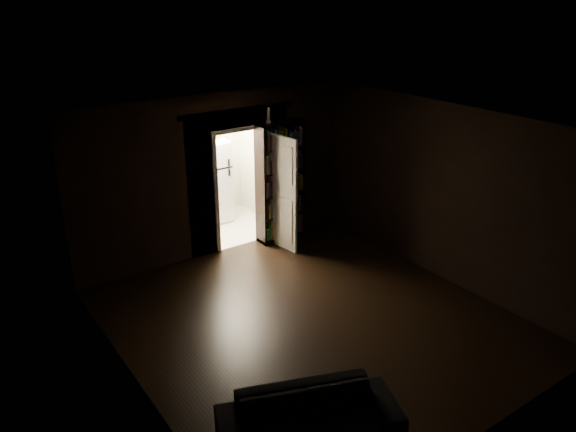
{
  "coord_description": "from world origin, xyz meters",
  "views": [
    {
      "loc": [
        -4.17,
        -5.33,
        4.37
      ],
      "look_at": [
        0.23,
        0.9,
        1.24
      ],
      "focal_mm": 35.0,
      "sensor_mm": 36.0,
      "label": 1
    }
  ],
  "objects": [
    {
      "name": "door",
      "position": [
        1.03,
        2.31,
        1.02
      ],
      "size": [
        0.18,
        0.85,
        2.05
      ],
      "primitive_type": "cube",
      "rotation": [
        0.0,
        0.0,
        1.72
      ],
      "color": "white",
      "rests_on": "ground"
    },
    {
      "name": "room_walls",
      "position": [
        -0.01,
        1.07,
        1.68
      ],
      "size": [
        5.02,
        5.61,
        2.84
      ],
      "color": "black",
      "rests_on": "ground"
    },
    {
      "name": "ground",
      "position": [
        0.0,
        0.0,
        0.0
      ],
      "size": [
        5.5,
        5.5,
        0.0
      ],
      "primitive_type": "plane",
      "color": "black",
      "rests_on": "ground"
    },
    {
      "name": "bottles",
      "position": [
        0.58,
        4.07,
        1.78
      ],
      "size": [
        0.63,
        0.13,
        0.25
      ],
      "primitive_type": "cube",
      "rotation": [
        0.0,
        0.0,
        -0.08
      ],
      "color": "black",
      "rests_on": "refrigerator"
    },
    {
      "name": "bookshelf",
      "position": [
        1.25,
        2.59,
        1.1
      ],
      "size": [
        0.95,
        0.56,
        2.2
      ],
      "primitive_type": "cube",
      "rotation": [
        0.0,
        0.0,
        0.28
      ],
      "color": "black",
      "rests_on": "ground"
    },
    {
      "name": "figurine",
      "position": [
        1.03,
        2.63,
        2.33
      ],
      "size": [
        0.11,
        0.11,
        0.27
      ],
      "primitive_type": "cube",
      "rotation": [
        0.0,
        0.0,
        0.22
      ],
      "color": "silver",
      "rests_on": "bookshelf"
    },
    {
      "name": "kitchen_alcove",
      "position": [
        0.5,
        3.87,
        1.21
      ],
      "size": [
        2.2,
        1.8,
        2.6
      ],
      "color": "#B6AC9E",
      "rests_on": "ground"
    },
    {
      "name": "sofa",
      "position": [
        -1.4,
        -1.78,
        0.36
      ],
      "size": [
        2.02,
        1.41,
        0.71
      ],
      "primitive_type": "imported",
      "rotation": [
        0.0,
        0.0,
        -0.36
      ],
      "color": "black",
      "rests_on": "ground"
    },
    {
      "name": "refrigerator",
      "position": [
        0.56,
        4.11,
        0.82
      ],
      "size": [
        0.86,
        0.81,
        1.65
      ],
      "primitive_type": "cube",
      "rotation": [
        0.0,
        0.0,
        0.19
      ],
      "color": "white",
      "rests_on": "ground"
    }
  ]
}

